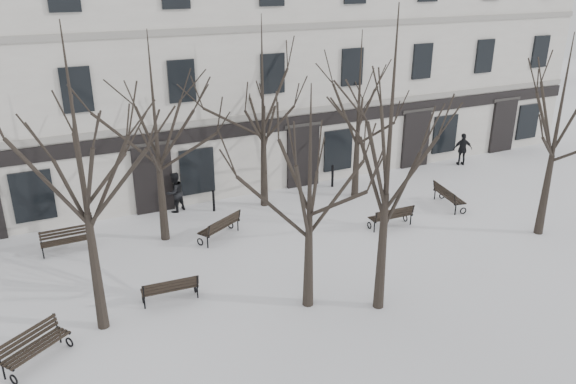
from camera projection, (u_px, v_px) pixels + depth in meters
ground at (318, 279)px, 18.60m from camera, size 100.00×100.00×0.00m
building at (193, 58)px, 27.41m from camera, size 40.40×10.20×11.40m
tree_0 at (78, 150)px, 14.17m from camera, size 5.95×5.95×8.50m
tree_1 at (310, 174)px, 15.64m from camera, size 4.75×4.75×6.79m
tree_2 at (390, 131)px, 15.07m from camera, size 6.17×6.17×8.81m
tree_3 at (560, 114)px, 20.11m from camera, size 5.31×5.31×7.59m
tree_4 at (154, 115)px, 19.61m from camera, size 5.42×5.42×7.74m
tree_5 at (263, 91)px, 22.62m from camera, size 5.59×5.59×7.99m
tree_6 at (359, 96)px, 23.81m from camera, size 5.10×5.10×7.29m
bench_0 at (34, 346)px, 14.52m from camera, size 1.82×1.55×0.91m
bench_1 at (170, 288)px, 17.19m from camera, size 1.75×0.74×0.86m
bench_2 at (392, 216)px, 22.16m from camera, size 1.82×0.71×0.91m
bench_3 at (65, 240)px, 20.28m from camera, size 1.71×0.64×0.86m
bench_4 at (220, 226)px, 21.24m from camera, size 1.92×1.50×0.94m
bench_5 at (448, 196)px, 24.10m from camera, size 1.02×1.94×0.94m
bollard_a at (214, 200)px, 23.66m from camera, size 0.12×0.12×0.96m
bollard_b at (333, 175)px, 26.30m from camera, size 0.14×0.14×1.08m
pedestrian_b at (176, 211)px, 23.83m from camera, size 1.04×0.96×1.73m
pedestrian_c at (461, 165)px, 29.49m from camera, size 1.08×0.76×1.70m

